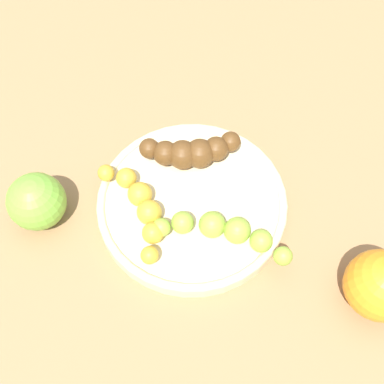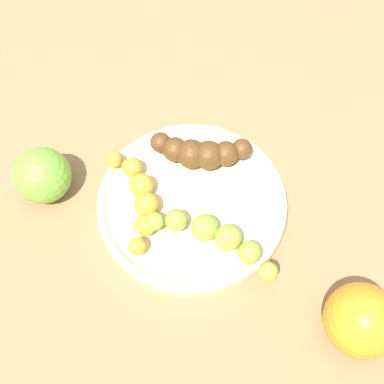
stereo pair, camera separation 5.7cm
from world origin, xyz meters
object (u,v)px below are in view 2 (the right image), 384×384
Objects in this scene: fruit_bowl at (192,203)px; banana_overripe at (200,152)px; banana_green at (215,236)px; orange_fruit at (361,320)px; apple_green at (43,175)px; banana_spotted at (139,196)px.

fruit_bowl is 0.06m from banana_overripe.
banana_overripe is (0.05, 0.02, 0.03)m from fruit_bowl.
banana_overripe reaches higher than banana_green.
orange_fruit reaches higher than banana_green.
apple_green reaches higher than banana_overripe.
banana_green is 1.43× the size of banana_spotted.
fruit_bowl is at bearing 75.90° from orange_fruit.
orange_fruit is (0.00, -0.39, 0.00)m from apple_green.
apple_green reaches higher than banana_green.
fruit_bowl is 2.05× the size of banana_spotted.
apple_green is (-0.03, 0.12, 0.00)m from banana_spotted.
fruit_bowl is at bearing 50.49° from banana_green.
banana_green is 0.10m from banana_spotted.
banana_spotted is at bearing 84.90° from orange_fruit.
apple_green is 0.39m from orange_fruit.
banana_green is 1.34× the size of banana_overripe.
orange_fruit is (-0.06, -0.22, 0.03)m from fruit_bowl.
orange_fruit reaches higher than fruit_bowl.
apple_green is at bearing 109.03° from fruit_bowl.
fruit_bowl is 0.23m from orange_fruit.
banana_overripe is 1.74× the size of apple_green.
banana_green reaches higher than fruit_bowl.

